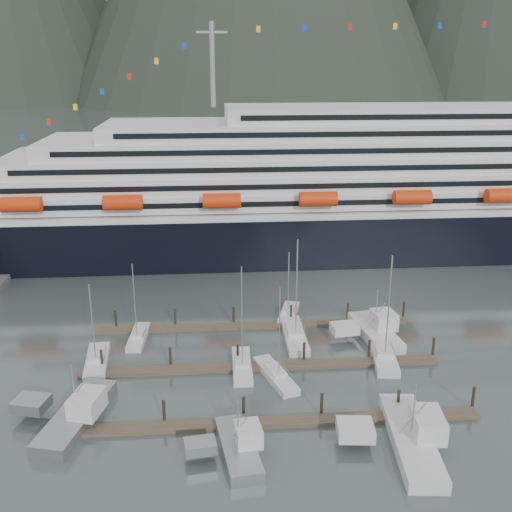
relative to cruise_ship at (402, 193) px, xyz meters
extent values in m
plane|color=#404C4B|center=(-30.03, -54.94, -12.04)|extent=(1600.00, 1600.00, 0.00)
cube|color=black|center=(-5.03, 0.06, -8.04)|extent=(210.00, 28.00, 12.00)
cube|color=silver|center=(-5.03, 0.06, -1.54)|extent=(205.80, 27.44, 1.50)
cube|color=silver|center=(-0.03, 0.06, 1.06)|extent=(185.00, 26.00, 3.20)
cube|color=black|center=(-0.03, -12.99, 1.22)|extent=(175.75, 0.20, 1.00)
cube|color=silver|center=(1.97, 0.06, 4.26)|extent=(180.00, 25.00, 3.20)
cube|color=black|center=(1.97, -12.49, 4.42)|extent=(171.00, 0.20, 1.00)
cube|color=silver|center=(3.97, 0.06, 7.46)|extent=(172.00, 24.00, 3.20)
cube|color=black|center=(3.97, -11.99, 7.62)|extent=(163.40, 0.20, 1.00)
cube|color=silver|center=(5.97, 0.06, 10.66)|extent=(160.00, 23.00, 3.20)
cube|color=black|center=(5.97, -11.49, 10.82)|extent=(152.00, 0.20, 1.00)
cube|color=silver|center=(7.97, 0.06, 13.76)|extent=(140.00, 22.00, 3.00)
cube|color=black|center=(7.97, -10.99, 13.91)|extent=(133.00, 0.20, 1.00)
cube|color=silver|center=(9.97, 0.06, 16.76)|extent=(95.00, 20.00, 3.00)
cube|color=black|center=(9.97, -9.99, 16.91)|extent=(90.25, 0.20, 1.00)
cylinder|color=gray|center=(-40.03, 0.06, 26.26)|extent=(1.00, 1.00, 16.00)
cylinder|color=red|center=(-75.03, -14.94, 2.46)|extent=(7.00, 2.80, 2.80)
cylinder|color=red|center=(-57.03, -14.94, 2.46)|extent=(7.00, 2.80, 2.80)
cylinder|color=red|center=(-39.03, -14.94, 2.46)|extent=(7.00, 2.80, 2.80)
cylinder|color=red|center=(-21.03, -14.94, 2.46)|extent=(7.00, 2.80, 2.80)
cylinder|color=red|center=(-3.03, -14.94, 2.46)|extent=(7.00, 2.80, 2.80)
cylinder|color=red|center=(14.97, -14.94, 2.46)|extent=(7.00, 2.80, 2.80)
cube|color=#4A3E2F|center=(-35.03, -64.94, -11.79)|extent=(48.00, 2.00, 0.50)
cylinder|color=black|center=(-56.03, -63.84, -10.64)|extent=(0.36, 0.36, 3.20)
cylinder|color=black|center=(-47.03, -63.84, -10.64)|extent=(0.36, 0.36, 3.20)
cylinder|color=black|center=(-38.03, -63.84, -10.64)|extent=(0.36, 0.36, 3.20)
cylinder|color=black|center=(-29.03, -63.84, -10.64)|extent=(0.36, 0.36, 3.20)
cylinder|color=black|center=(-20.03, -63.84, -10.64)|extent=(0.36, 0.36, 3.20)
cylinder|color=black|center=(-11.03, -63.84, -10.64)|extent=(0.36, 0.36, 3.20)
cube|color=#4A3E2F|center=(-35.03, -51.94, -11.79)|extent=(48.00, 2.00, 0.50)
cylinder|color=black|center=(-56.03, -50.84, -10.64)|extent=(0.36, 0.36, 3.20)
cylinder|color=black|center=(-47.03, -50.84, -10.64)|extent=(0.36, 0.36, 3.20)
cylinder|color=black|center=(-38.03, -50.84, -10.64)|extent=(0.36, 0.36, 3.20)
cylinder|color=black|center=(-29.03, -50.84, -10.64)|extent=(0.36, 0.36, 3.20)
cylinder|color=black|center=(-20.03, -50.84, -10.64)|extent=(0.36, 0.36, 3.20)
cylinder|color=black|center=(-11.03, -50.84, -10.64)|extent=(0.36, 0.36, 3.20)
cube|color=#4A3E2F|center=(-35.03, -38.94, -11.79)|extent=(48.00, 2.00, 0.50)
cylinder|color=black|center=(-56.03, -37.84, -10.64)|extent=(0.36, 0.36, 3.20)
cylinder|color=black|center=(-47.03, -37.84, -10.64)|extent=(0.36, 0.36, 3.20)
cylinder|color=black|center=(-38.03, -37.84, -10.64)|extent=(0.36, 0.36, 3.20)
cylinder|color=black|center=(-29.03, -37.84, -10.64)|extent=(0.36, 0.36, 3.20)
cylinder|color=black|center=(-20.03, -37.84, -10.64)|extent=(0.36, 0.36, 3.20)
cylinder|color=black|center=(-11.03, -37.84, -10.64)|extent=(0.36, 0.36, 3.20)
cube|color=silver|center=(-57.03, -49.22, -11.79)|extent=(3.63, 9.93, 1.51)
cube|color=silver|center=(-57.03, -49.22, -10.80)|extent=(2.44, 3.57, 0.86)
cylinder|color=gray|center=(-56.94, -50.19, -5.54)|extent=(0.17, 0.17, 11.05)
cube|color=silver|center=(-37.52, -51.97, -11.79)|extent=(2.65, 9.63, 1.34)
cube|color=silver|center=(-37.52, -51.97, -10.94)|extent=(1.97, 3.39, 0.77)
cylinder|color=gray|center=(-37.54, -52.93, -4.19)|extent=(0.15, 0.15, 13.98)
cube|color=silver|center=(-33.34, -54.76, -11.79)|extent=(5.28, 10.31, 1.28)
cube|color=silver|center=(-33.34, -54.76, -10.99)|extent=(2.80, 3.91, 0.73)
cylinder|color=gray|center=(-33.04, -55.73, -5.14)|extent=(0.15, 0.15, 12.15)
cube|color=silver|center=(-52.27, -41.97, -11.79)|extent=(2.79, 8.80, 1.21)
cube|color=silver|center=(-52.27, -41.97, -11.04)|extent=(1.92, 3.14, 0.69)
cylinder|color=gray|center=(-52.32, -42.84, -5.59)|extent=(0.14, 0.14, 11.34)
cube|color=silver|center=(-29.04, -35.27, -11.79)|extent=(4.62, 8.69, 1.30)
cube|color=silver|center=(-29.04, -35.27, -10.97)|extent=(2.59, 3.32, 0.74)
cylinder|color=gray|center=(-29.27, -36.08, -6.07)|extent=(0.15, 0.15, 10.28)
cube|color=silver|center=(-29.26, -43.42, -11.79)|extent=(3.10, 12.01, 1.60)
cube|color=silver|center=(-29.26, -43.42, -10.73)|extent=(2.33, 4.22, 0.91)
cylinder|color=gray|center=(-29.28, -44.62, -3.69)|extent=(0.18, 0.18, 14.65)
cube|color=silver|center=(-17.99, -51.00, -11.79)|extent=(4.39, 10.58, 1.60)
cube|color=silver|center=(-17.99, -51.00, -10.73)|extent=(2.77, 3.88, 0.91)
cylinder|color=gray|center=(-18.13, -52.02, -3.78)|extent=(0.18, 0.18, 14.46)
cube|color=#989C9E|center=(-57.03, -62.64, -11.69)|extent=(7.37, 14.86, 2.20)
cube|color=#989C9E|center=(-62.30, -61.30, -10.28)|extent=(4.41, 3.98, 1.32)
cube|color=silver|center=(-55.64, -63.00, -9.50)|extent=(4.05, 4.93, 2.42)
cube|color=black|center=(-55.64, -63.00, -8.62)|extent=(3.77, 4.59, 0.55)
cylinder|color=gray|center=(-57.03, -62.64, -7.63)|extent=(0.18, 0.18, 5.51)
cube|color=#989C9E|center=(-38.95, -69.94, -11.69)|extent=(4.79, 10.84, 1.90)
cube|color=#989C9E|center=(-42.90, -70.47, -10.52)|extent=(3.51, 2.71, 1.14)
cube|color=silver|center=(-37.92, -69.80, -9.85)|extent=(3.06, 3.47, 2.10)
cube|color=black|center=(-37.92, -69.80, -9.09)|extent=(2.84, 3.24, 0.48)
cylinder|color=gray|center=(-38.95, -69.94, -8.23)|extent=(0.15, 0.15, 4.76)
cube|color=silver|center=(-20.46, -69.94, -11.69)|extent=(5.60, 16.11, 2.26)
cube|color=silver|center=(-26.43, -69.35, -10.23)|extent=(4.16, 3.84, 1.35)
cube|color=silver|center=(-18.89, -70.10, -9.44)|extent=(3.61, 5.03, 2.48)
cube|color=black|center=(-18.89, -70.10, -8.54)|extent=(3.35, 4.69, 0.56)
cylinder|color=gray|center=(-20.46, -69.94, -7.53)|extent=(0.18, 0.18, 5.64)
cube|color=silver|center=(-17.24, -43.79, -11.69)|extent=(5.73, 13.03, 2.29)
cube|color=silver|center=(-21.99, -44.42, -10.21)|extent=(4.22, 3.26, 1.37)
cube|color=silver|center=(-15.99, -43.62, -9.40)|extent=(3.67, 4.17, 2.52)
cube|color=black|center=(-15.99, -43.62, -8.49)|extent=(3.41, 3.89, 0.57)
cylinder|color=gray|center=(-17.24, -43.79, -7.46)|extent=(0.18, 0.18, 5.73)
camera|label=1|loc=(-41.36, -123.01, 27.30)|focal=42.00mm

